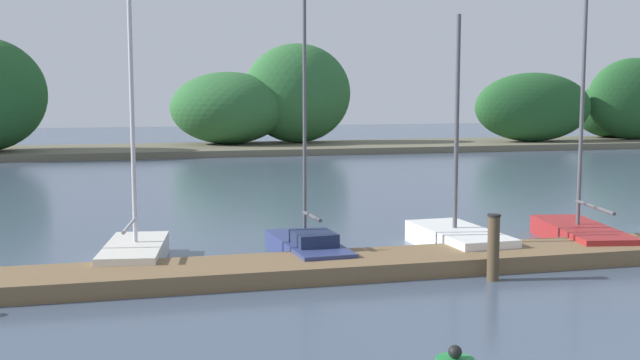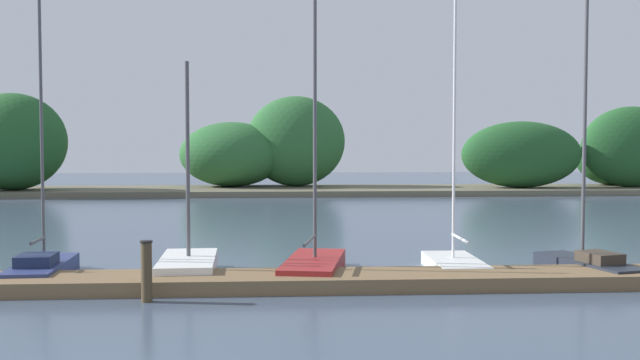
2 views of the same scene
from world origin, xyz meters
name	(u,v)px [view 2 (image 2 of 2)]	position (x,y,z in m)	size (l,w,h in m)	color
dock_pier	(168,283)	(0.00, 8.91, 0.17)	(25.34, 1.80, 0.35)	brown
far_shore	(284,155)	(3.25, 42.52, 2.70)	(63.64, 8.97, 6.95)	#66604C
sailboat_2	(42,265)	(-3.42, 10.54, 0.35)	(1.34, 3.73, 8.11)	navy
sailboat_3	(188,264)	(0.29, 10.59, 0.32)	(1.53, 3.57, 5.60)	white
sailboat_4	(314,263)	(3.58, 10.52, 0.34)	(2.00, 4.13, 7.75)	maroon
sailboat_5	(454,260)	(7.41, 10.94, 0.31)	(1.34, 3.28, 8.25)	white
sailboat_6	(586,261)	(10.78, 10.20, 0.38)	(1.85, 3.78, 7.63)	#232833
mooring_piling_1	(147,271)	(-0.26, 7.61, 0.68)	(0.27, 0.27, 1.35)	#4C3D28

